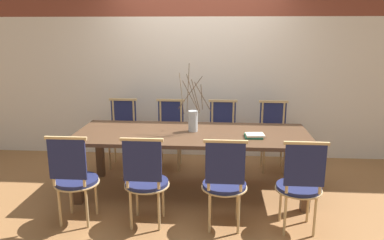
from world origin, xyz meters
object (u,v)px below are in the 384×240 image
at_px(chair_far_center, 222,133).
at_px(book_stack, 254,136).
at_px(dining_table, 192,139).
at_px(chair_near_center, 225,181).
at_px(vase_centerpiece, 193,119).

distance_m(chair_far_center, book_stack, 1.06).
height_order(dining_table, chair_far_center, chair_far_center).
height_order(dining_table, chair_near_center, chair_near_center).
xyz_separation_m(dining_table, chair_near_center, (0.37, -0.83, -0.15)).
bearing_deg(dining_table, vase_centerpiece, 84.38).
bearing_deg(vase_centerpiece, book_stack, -16.58).
bearing_deg(chair_near_center, book_stack, 64.49).
relative_size(dining_table, chair_far_center, 2.86).
bearing_deg(chair_far_center, vase_centerpiece, 65.13).
bearing_deg(book_stack, vase_centerpiece, 163.42).
distance_m(chair_near_center, vase_centerpiece, 1.04).
bearing_deg(vase_centerpiece, chair_far_center, 65.13).
distance_m(vase_centerpiece, book_stack, 0.73).
xyz_separation_m(dining_table, book_stack, (0.70, -0.14, 0.10)).
relative_size(chair_near_center, vase_centerpiece, 1.20).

